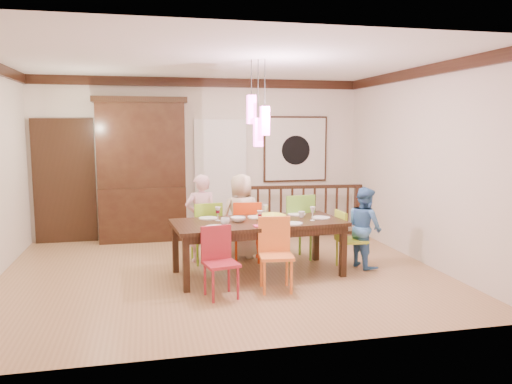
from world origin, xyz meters
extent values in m
plane|color=#AA7F52|center=(0.00, 0.00, 0.00)|extent=(6.00, 6.00, 0.00)
plane|color=white|center=(0.00, 0.00, 2.90)|extent=(6.00, 6.00, 0.00)
plane|color=beige|center=(0.00, 2.50, 1.45)|extent=(6.00, 0.00, 6.00)
plane|color=beige|center=(3.00, 0.00, 1.45)|extent=(0.00, 5.00, 5.00)
cube|color=black|center=(-2.40, 2.45, 1.05)|extent=(1.04, 0.07, 2.24)
cube|color=silver|center=(0.35, 2.46, 1.05)|extent=(0.97, 0.05, 2.22)
cube|color=black|center=(1.80, 2.47, 1.60)|extent=(1.25, 0.04, 1.25)
cube|color=silver|center=(1.80, 2.44, 1.60)|extent=(1.18, 0.02, 1.18)
cylinder|color=black|center=(1.80, 2.43, 1.58)|extent=(0.56, 0.01, 0.56)
cube|color=#EC46B7|center=(0.38, -0.15, 2.25)|extent=(0.11, 0.11, 0.38)
cylinder|color=black|center=(0.38, -0.15, 2.67)|extent=(0.01, 0.01, 0.46)
cube|color=#EC46B7|center=(0.54, -0.25, 2.10)|extent=(0.11, 0.11, 0.38)
cylinder|color=black|center=(0.54, -0.25, 2.59)|extent=(0.01, 0.01, 0.61)
cube|color=#EC46B7|center=(0.46, -0.20, 1.95)|extent=(0.11, 0.11, 0.38)
cylinder|color=black|center=(0.46, -0.20, 2.52)|extent=(0.01, 0.01, 0.76)
cube|color=black|center=(0.46, -0.20, 0.72)|extent=(2.38, 1.24, 0.05)
cube|color=black|center=(-0.60, 0.24, 0.35)|extent=(0.09, 0.09, 0.70)
cube|color=black|center=(1.53, 0.24, 0.35)|extent=(0.09, 0.09, 0.70)
cube|color=black|center=(-0.60, -0.64, 0.35)|extent=(0.09, 0.09, 0.70)
cube|color=black|center=(1.53, -0.64, 0.35)|extent=(0.09, 0.09, 0.70)
cube|color=black|center=(0.46, 0.26, 0.65)|extent=(2.09, 0.23, 0.10)
cube|color=black|center=(0.46, -0.66, 0.65)|extent=(2.09, 0.23, 0.10)
cube|color=#8BC628|center=(-0.16, 0.58, 0.45)|extent=(0.47, 0.47, 0.04)
cube|color=#8BC628|center=(-0.16, 0.58, 0.69)|extent=(0.42, 0.10, 0.46)
cylinder|color=#8BC628|center=(-0.33, 0.41, 0.22)|extent=(0.04, 0.04, 0.44)
cylinder|color=#8BC628|center=(0.00, 0.41, 0.22)|extent=(0.04, 0.04, 0.44)
cylinder|color=#8BC628|center=(-0.33, 0.74, 0.22)|extent=(0.04, 0.04, 0.44)
cylinder|color=#8BC628|center=(0.00, 0.74, 0.22)|extent=(0.04, 0.04, 0.44)
cube|color=red|center=(0.45, 0.52, 0.45)|extent=(0.47, 0.47, 0.04)
cube|color=red|center=(0.45, 0.52, 0.70)|extent=(0.42, 0.10, 0.46)
cylinder|color=red|center=(0.28, 0.35, 0.22)|extent=(0.04, 0.04, 0.44)
cylinder|color=red|center=(0.62, 0.35, 0.22)|extent=(0.04, 0.04, 0.44)
cylinder|color=red|center=(0.28, 0.69, 0.22)|extent=(0.04, 0.04, 0.44)
cylinder|color=red|center=(0.62, 0.69, 0.22)|extent=(0.04, 0.04, 0.44)
cube|color=#6AAA32|center=(1.19, 0.47, 0.49)|extent=(0.52, 0.52, 0.04)
cube|color=#6AAA32|center=(1.19, 0.47, 0.76)|extent=(0.46, 0.11, 0.50)
cylinder|color=#6AAA32|center=(1.00, 0.29, 0.24)|extent=(0.04, 0.04, 0.48)
cylinder|color=#6AAA32|center=(1.38, 0.29, 0.24)|extent=(0.04, 0.04, 0.48)
cylinder|color=#6AAA32|center=(1.00, 0.66, 0.24)|extent=(0.04, 0.04, 0.48)
cylinder|color=#6AAA32|center=(1.38, 0.66, 0.24)|extent=(0.04, 0.04, 0.48)
cube|color=#A4232F|center=(-0.17, -1.02, 0.41)|extent=(0.45, 0.45, 0.04)
cube|color=#A4232F|center=(-0.17, -1.02, 0.63)|extent=(0.38, 0.11, 0.42)
cylinder|color=#A4232F|center=(-0.32, -1.17, 0.20)|extent=(0.03, 0.03, 0.40)
cylinder|color=#A4232F|center=(-0.02, -1.17, 0.20)|extent=(0.03, 0.03, 0.40)
cylinder|color=#A4232F|center=(-0.32, -0.86, 0.20)|extent=(0.03, 0.03, 0.40)
cylinder|color=#A4232F|center=(-0.02, -0.86, 0.20)|extent=(0.03, 0.03, 0.40)
cube|color=orange|center=(0.53, -0.91, 0.44)|extent=(0.45, 0.45, 0.04)
cube|color=orange|center=(0.53, -0.91, 0.68)|extent=(0.41, 0.09, 0.45)
cylinder|color=orange|center=(0.37, -1.08, 0.21)|extent=(0.03, 0.03, 0.43)
cylinder|color=orange|center=(0.70, -1.08, 0.21)|extent=(0.03, 0.03, 0.43)
cylinder|color=orange|center=(0.37, -0.75, 0.21)|extent=(0.03, 0.03, 0.43)
cylinder|color=orange|center=(0.70, -0.75, 0.21)|extent=(0.03, 0.03, 0.43)
cube|color=#ABC82D|center=(1.84, -0.18, 0.40)|extent=(0.38, 0.38, 0.04)
cube|color=#ABC82D|center=(1.84, -0.18, 0.63)|extent=(0.04, 0.38, 0.41)
cylinder|color=#ABC82D|center=(1.69, -0.33, 0.20)|extent=(0.03, 0.03, 0.40)
cylinder|color=#ABC82D|center=(2.00, -0.33, 0.20)|extent=(0.03, 0.03, 0.40)
cylinder|color=#ABC82D|center=(1.69, -0.03, 0.20)|extent=(0.03, 0.03, 0.40)
cylinder|color=#ABC82D|center=(2.00, -0.03, 0.20)|extent=(0.03, 0.03, 0.40)
cube|color=black|center=(-1.08, 2.28, 0.48)|extent=(1.50, 0.44, 0.97)
cube|color=black|center=(-1.08, 2.30, 1.72)|extent=(1.50, 0.40, 1.50)
cube|color=black|center=(-1.08, 2.49, 1.72)|extent=(1.29, 0.02, 1.29)
cube|color=black|center=(-1.08, 2.30, 2.49)|extent=(1.61, 0.44, 0.10)
cube|color=black|center=(0.76, 1.95, 0.46)|extent=(0.13, 0.13, 0.92)
cube|color=black|center=(2.85, 1.95, 0.46)|extent=(0.13, 0.13, 0.92)
cube|color=black|center=(1.81, 1.95, 0.93)|extent=(2.21, 0.27, 0.06)
cube|color=black|center=(1.81, 1.95, 0.05)|extent=(2.09, 0.24, 0.05)
imported|color=#FBBFCE|center=(-0.22, 0.66, 0.66)|extent=(0.51, 0.37, 1.32)
imported|color=beige|center=(0.41, 0.70, 0.66)|extent=(0.69, 0.49, 1.31)
imported|color=#437ABC|center=(2.06, -0.15, 0.58)|extent=(0.55, 0.64, 1.17)
imported|color=#CFD03B|center=(0.64, -0.23, 0.79)|extent=(0.46, 0.46, 0.09)
imported|color=white|center=(0.19, -0.21, 0.78)|extent=(0.22, 0.22, 0.06)
imported|color=silver|center=(-0.02, -0.37, 0.80)|extent=(0.13, 0.13, 0.09)
imported|color=silver|center=(1.12, -0.08, 0.79)|extent=(0.09, 0.09, 0.09)
cylinder|color=white|center=(-0.18, 0.11, 0.76)|extent=(0.26, 0.26, 0.01)
cylinder|color=white|center=(0.50, 0.04, 0.76)|extent=(0.26, 0.26, 0.01)
cylinder|color=white|center=(1.12, 0.16, 0.76)|extent=(0.26, 0.26, 0.01)
cylinder|color=white|center=(-0.16, -0.52, 0.76)|extent=(0.26, 0.26, 0.01)
cylinder|color=white|center=(0.87, -0.51, 0.76)|extent=(0.26, 0.26, 0.01)
cylinder|color=white|center=(1.37, -0.19, 0.76)|extent=(0.26, 0.26, 0.01)
cube|color=#D83359|center=(0.42, -0.59, 0.76)|extent=(0.18, 0.14, 0.01)
camera|label=1|loc=(-1.01, -6.72, 2.02)|focal=35.00mm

